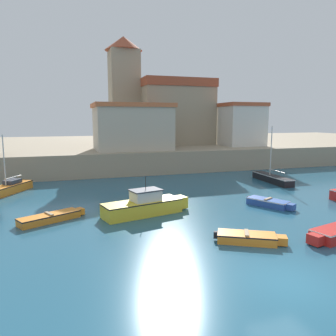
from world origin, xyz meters
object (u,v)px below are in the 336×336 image
object	(u,v)px
dinghy_blue_2	(269,202)
sailboat_black_4	(272,178)
sailboat_orange_3	(8,188)
harbor_shed_near_wharf	(242,124)
motorboat_yellow_9	(145,205)
dinghy_orange_6	(249,237)
harbor_shed_mid_row	(132,127)
dinghy_orange_0	(51,217)
church	(160,109)

from	to	relation	value
dinghy_blue_2	sailboat_black_4	bearing A→B (deg)	53.82
dinghy_blue_2	sailboat_orange_3	bearing A→B (deg)	150.79
sailboat_orange_3	harbor_shed_near_wharf	size ratio (longest dim) A/B	0.88
motorboat_yellow_9	sailboat_orange_3	bearing A→B (deg)	134.80
sailboat_orange_3	motorboat_yellow_9	size ratio (longest dim) A/B	0.84
dinghy_blue_2	sailboat_black_4	distance (m)	9.86
dinghy_orange_6	harbor_shed_mid_row	distance (m)	26.29
motorboat_yellow_9	harbor_shed_near_wharf	world-z (taller)	harbor_shed_near_wharf
dinghy_orange_0	church	distance (m)	34.63
dinghy_orange_6	church	size ratio (longest dim) A/B	0.22
church	dinghy_orange_0	bearing A→B (deg)	-118.30
dinghy_blue_2	sailboat_black_4	xyz separation A→B (m)	(5.82, 7.96, 0.13)
dinghy_orange_0	dinghy_orange_6	world-z (taller)	same
dinghy_orange_6	harbor_shed_mid_row	bearing A→B (deg)	91.65
church	harbor_shed_near_wharf	distance (m)	13.51
sailboat_orange_3	harbor_shed_mid_row	xyz separation A→B (m)	(12.89, 9.41, 4.98)
sailboat_black_4	church	size ratio (longest dim) A/B	0.40
harbor_shed_near_wharf	dinghy_blue_2	bearing A→B (deg)	-115.19
dinghy_orange_0	harbor_shed_near_wharf	world-z (taller)	harbor_shed_near_wharf
dinghy_orange_6	harbor_shed_near_wharf	size ratio (longest dim) A/B	0.59
dinghy_blue_2	harbor_shed_mid_row	distance (m)	21.50
motorboat_yellow_9	harbor_shed_near_wharf	bearing A→B (deg)	46.80
church	harbor_shed_near_wharf	world-z (taller)	church
harbor_shed_mid_row	dinghy_orange_0	bearing A→B (deg)	-115.94
sailboat_orange_3	church	distance (m)	29.29
church	sailboat_orange_3	bearing A→B (deg)	-134.18
dinghy_orange_0	dinghy_blue_2	size ratio (longest dim) A/B	1.19
motorboat_yellow_9	harbor_shed_mid_row	size ratio (longest dim) A/B	0.66
sailboat_black_4	dinghy_orange_6	size ratio (longest dim) A/B	1.81
dinghy_blue_2	sailboat_black_4	world-z (taller)	sailboat_black_4
sailboat_orange_3	harbor_shed_near_wharf	bearing A→B (deg)	20.24
sailboat_black_4	church	distance (m)	24.64
sailboat_black_4	motorboat_yellow_9	size ratio (longest dim) A/B	1.02
dinghy_orange_0	motorboat_yellow_9	world-z (taller)	motorboat_yellow_9
dinghy_blue_2	dinghy_orange_6	bearing A→B (deg)	-132.39
sailboat_black_4	harbor_shed_mid_row	size ratio (longest dim) A/B	0.68
dinghy_orange_6	harbor_shed_mid_row	size ratio (longest dim) A/B	0.37
dinghy_orange_0	harbor_shed_mid_row	world-z (taller)	harbor_shed_mid_row
sailboat_orange_3	dinghy_orange_6	xyz separation A→B (m)	(13.63, -16.35, -0.19)
dinghy_orange_0	harbor_shed_near_wharf	bearing A→B (deg)	38.58
dinghy_blue_2	dinghy_orange_6	distance (m)	7.83
dinghy_orange_0	sailboat_orange_3	size ratio (longest dim) A/B	0.79
dinghy_blue_2	dinghy_orange_6	size ratio (longest dim) A/B	0.99
harbor_shed_near_wharf	harbor_shed_mid_row	distance (m)	16.05
dinghy_orange_0	harbor_shed_mid_row	distance (m)	21.58
motorboat_yellow_9	harbor_shed_mid_row	world-z (taller)	harbor_shed_mid_row
dinghy_orange_6	dinghy_orange_0	bearing A→B (deg)	145.03
motorboat_yellow_9	church	xyz separation A→B (m)	(10.03, 30.09, 7.31)
dinghy_orange_0	church	bearing A→B (deg)	61.70
dinghy_orange_0	harbor_shed_mid_row	bearing A→B (deg)	64.06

